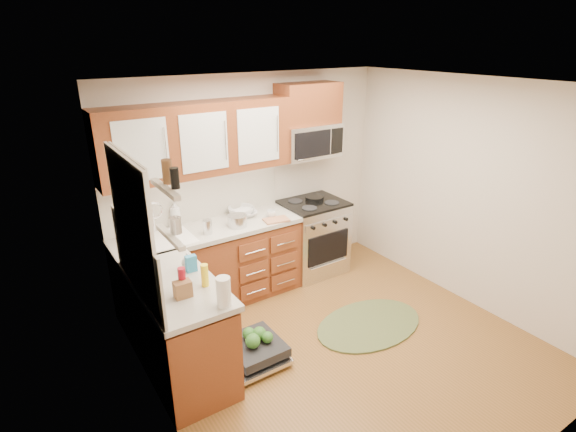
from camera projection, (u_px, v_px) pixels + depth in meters
floor at (342, 345)px, 4.47m from camera, size 3.50×3.50×0.00m
ceiling at (356, 85)px, 3.54m from camera, size 3.50×3.50×0.00m
wall_back at (252, 182)px, 5.36m from camera, size 3.50×0.04×2.50m
wall_front at (543, 329)px, 2.65m from camera, size 3.50×0.04×2.50m
wall_left at (155, 286)px, 3.11m from camera, size 0.04×3.50×2.50m
wall_right at (471, 195)px, 4.90m from camera, size 0.04×3.50×2.50m
base_cabinet_back at (211, 269)px, 5.06m from camera, size 2.05×0.60×0.85m
base_cabinet_left at (180, 332)px, 3.97m from camera, size 0.60×1.25×0.85m
countertop_back at (209, 230)px, 4.88m from camera, size 2.07×0.64×0.05m
countertop_left at (176, 285)px, 3.80m from camera, size 0.64×1.27×0.05m
backsplash_back at (196, 196)px, 4.99m from camera, size 2.05×0.02×0.57m
backsplash_left at (136, 261)px, 3.54m from camera, size 0.02×1.25×0.57m
upper_cabinets at (197, 139)px, 4.62m from camera, size 2.05×0.35×0.75m
cabinet_over_mw at (308, 103)px, 5.24m from camera, size 0.76×0.35×0.47m
range at (313, 237)px, 5.75m from camera, size 0.76×0.64×0.95m
microwave at (309, 141)px, 5.39m from camera, size 0.76×0.38×0.40m
sink at (163, 251)px, 4.63m from camera, size 0.62×0.50×0.26m
dishwasher at (252, 352)px, 4.22m from camera, size 0.70×0.60×0.20m
window at (132, 223)px, 3.39m from camera, size 0.03×1.05×1.05m
window_blind at (129, 180)px, 3.28m from camera, size 0.02×0.96×0.40m
shelf_upper at (165, 189)px, 2.55m from camera, size 0.04×0.40×0.03m
shelf_lower at (170, 237)px, 2.67m from camera, size 0.04×0.40×0.03m
rug at (369, 324)px, 4.78m from camera, size 1.36×1.00×0.02m
skillet at (314, 198)px, 5.64m from camera, size 0.28×0.28×0.04m
stock_pot at (237, 221)px, 4.90m from camera, size 0.28×0.28×0.13m
cutting_board at (276, 220)px, 5.07m from camera, size 0.30×0.22×0.02m
canister at (207, 227)px, 4.71m from camera, size 0.11×0.11×0.16m
paper_towel_roll at (224, 292)px, 3.42m from camera, size 0.15×0.15×0.24m
mustard_bottle at (205, 275)px, 3.71m from camera, size 0.08×0.08×0.20m
red_bottle at (182, 281)px, 3.59m from camera, size 0.07×0.07×0.23m
wooden_box at (183, 289)px, 3.56m from camera, size 0.14×0.10×0.14m
blue_carton at (191, 264)px, 3.95m from camera, size 0.10×0.06×0.15m
bowl_a at (246, 213)px, 5.19m from camera, size 0.30×0.30×0.06m
bowl_b at (241, 211)px, 5.22m from camera, size 0.33×0.33×0.09m
cup at (271, 214)px, 5.15m from camera, size 0.11×0.11×0.08m
soap_bottle_a at (175, 213)px, 4.86m from camera, size 0.14×0.14×0.31m
soap_bottle_b at (135, 255)px, 4.07m from camera, size 0.10×0.10×0.18m
soap_bottle_c at (188, 260)px, 4.00m from camera, size 0.15×0.15×0.15m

